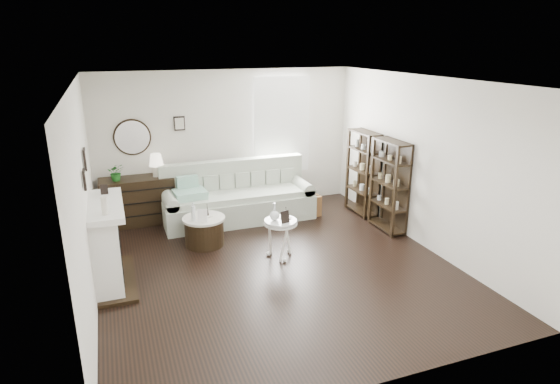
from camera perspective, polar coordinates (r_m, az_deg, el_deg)
name	(u,v)px	position (r m, az deg, el deg)	size (l,w,h in m)	color
room	(264,127)	(9.25, -1.97, 7.98)	(5.50, 5.50, 5.50)	black
fireplace	(107,246)	(6.79, -20.29, -6.25)	(0.50, 1.40, 1.84)	white
shelf_unit_far	(363,173)	(9.05, 10.08, 2.32)	(0.30, 0.80, 1.60)	black
shelf_unit_near	(389,186)	(8.32, 13.17, 0.74)	(0.30, 0.80, 1.60)	black
sofa	(237,200)	(8.78, -5.22, -1.01)	(2.75, 0.95, 1.07)	#9EA896
quilt	(190,194)	(8.40, -10.95, -0.25)	(0.55, 0.45, 0.14)	#289477
suitcase	(306,207)	(8.87, 3.15, -1.84)	(0.59, 0.20, 0.40)	brown
dresser	(138,201)	(8.87, -16.91, -1.03)	(1.29, 0.55, 0.86)	black
table_lamp	(156,165)	(8.72, -14.83, 3.19)	(0.26, 0.26, 0.41)	white
potted_plant	(116,172)	(8.65, -19.35, 2.28)	(0.28, 0.24, 0.31)	#1B5F1B
drum_table	(204,231)	(7.75, -9.21, -4.70)	(0.69, 0.69, 0.48)	black
pedestal_table	(281,223)	(7.11, 0.07, -3.82)	(0.51, 0.51, 0.61)	white
eiffel_drum	(207,211)	(7.69, -8.84, -2.24)	(0.11, 0.11, 0.18)	black
bottle_drum	(193,211)	(7.51, -10.53, -2.34)	(0.07, 0.07, 0.30)	silver
card_frame_drum	(202,215)	(7.46, -9.44, -2.83)	(0.15, 0.01, 0.20)	white
eiffel_ped	(286,213)	(7.12, 0.73, -2.63)	(0.09, 0.09, 0.16)	black
flask_ped	(275,212)	(7.03, -0.67, -2.41)	(0.15, 0.15, 0.27)	silver
card_frame_ped	(285,217)	(6.95, 0.62, -3.06)	(0.14, 0.01, 0.19)	black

